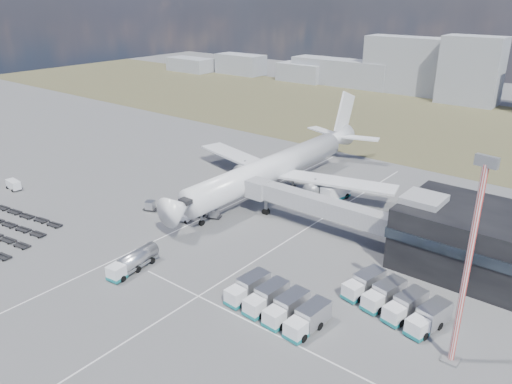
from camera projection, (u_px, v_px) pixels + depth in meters
The scene contains 15 objects.
ground at pixel (165, 243), 86.29m from camera, with size 420.00×420.00×0.00m, color #565659.
grass_strip at pixel (415, 122), 165.89m from camera, with size 420.00×90.00×0.01m, color #47422A.
lane_markings at pixel (219, 254), 82.80m from camera, with size 47.12×110.00×0.01m.
terminal at pixel (502, 247), 73.97m from camera, with size 30.40×16.40×11.00m.
jet_bridge at pixel (308, 202), 89.96m from camera, with size 30.30×3.80×7.05m.
airliner at pixel (277, 166), 107.74m from camera, with size 51.59×64.53×17.62m.
skyline at pixel (507, 82), 181.80m from camera, with size 287.91×26.46×25.14m.
fuel_tanker at pixel (133, 262), 77.38m from camera, with size 3.43×9.52×3.01m.
pushback_tug at pixel (183, 218), 94.15m from camera, with size 2.89×1.63×1.34m, color white.
utility_van at pixel (14, 185), 109.09m from camera, with size 3.93×1.78×2.13m, color white.
catering_truck at pixel (335, 192), 103.62m from camera, with size 3.89×7.18×3.12m.
service_trucks_near at pixel (276, 303), 66.98m from camera, with size 13.59×8.15×2.91m.
service_trucks_far at pixel (394, 300), 67.61m from camera, with size 14.17×9.71×2.88m.
uld_row at pixel (182, 209), 96.98m from camera, with size 15.52×7.82×1.77m.
floodlight_mast at pixel (467, 267), 54.07m from camera, with size 2.42×1.96×25.37m.
Camera 1 is at (60.23, -50.03, 40.52)m, focal length 35.00 mm.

